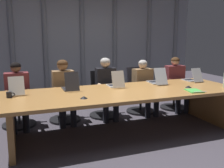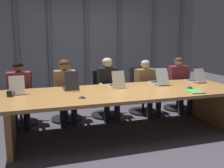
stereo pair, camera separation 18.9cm
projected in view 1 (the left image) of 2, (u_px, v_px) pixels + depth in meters
ground_plane at (123, 132)px, 4.41m from camera, size 12.10×12.10×0.00m
conference_table at (123, 99)px, 4.30m from camera, size 4.01×1.35×0.72m
curtain_backdrop at (84, 46)px, 6.51m from camera, size 6.05×0.17×2.73m
laptop_left_end at (16, 90)px, 4.05m from camera, size 0.24×0.44×0.29m
laptop_left_mid at (70, 87)px, 4.32m from camera, size 0.23×0.42×0.32m
laptop_center at (115, 84)px, 4.59m from camera, size 0.23×0.41×0.30m
laptop_right_mid at (157, 80)px, 4.91m from camera, size 0.27×0.50×0.31m
laptop_right_end at (192, 79)px, 5.16m from camera, size 0.23×0.43×0.27m
office_chair_left_end at (18, 106)px, 4.73m from camera, size 0.60×0.60×0.94m
office_chair_left_mid at (64, 102)px, 5.02m from camera, size 0.60×0.60×0.94m
office_chair_center at (104, 99)px, 5.29m from camera, size 0.60×0.60×0.91m
office_chair_right_mid at (139, 95)px, 5.57m from camera, size 0.60×0.60×0.95m
office_chair_right_end at (173, 93)px, 5.86m from camera, size 0.60×0.60×0.91m
person_left_end at (17, 92)px, 4.53m from camera, size 0.42×0.55×1.16m
person_left_mid at (64, 87)px, 4.81m from camera, size 0.40×0.55×1.18m
person_center at (107, 84)px, 5.09m from camera, size 0.41×0.56×1.19m
person_right_mid at (145, 84)px, 5.38m from camera, size 0.44×0.57×1.12m
person_right_end at (176, 81)px, 5.65m from camera, size 0.44×0.57×1.16m
coffee_mug_near at (9, 95)px, 3.80m from camera, size 0.12×0.08×0.09m
conference_mic_left_side at (84, 97)px, 3.75m from camera, size 0.11×0.11×0.03m
conference_mic_middle at (188, 87)px, 4.54m from camera, size 0.11×0.11×0.03m
spiral_notepad at (194, 91)px, 4.23m from camera, size 0.28×0.34×0.03m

